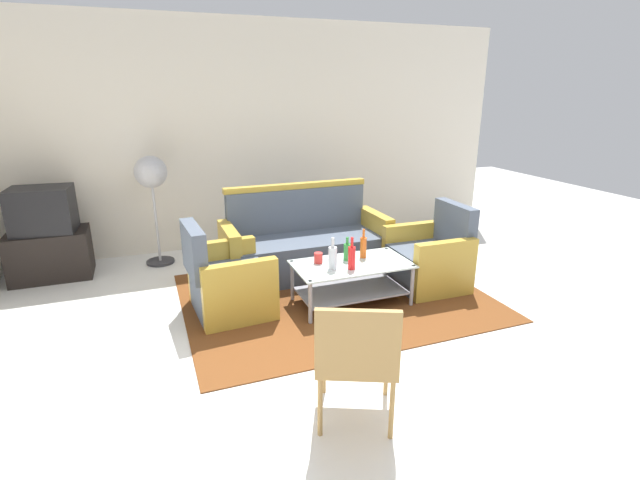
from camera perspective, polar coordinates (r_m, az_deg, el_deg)
The scene contains 16 objects.
ground_plane at distance 3.95m, azimuth 6.71°, elevation -12.47°, with size 14.00×14.00×0.00m, color white.
wall_back at distance 6.30m, azimuth -5.93°, elevation 12.48°, with size 6.52×0.12×2.80m.
rug at distance 4.74m, azimuth 1.75°, elevation -6.83°, with size 2.90×2.25×0.01m, color brown.
couch at distance 5.24m, azimuth -1.84°, elevation -0.71°, with size 1.81×0.75×0.96m.
armchair_left at distance 4.42m, azimuth -11.12°, elevation -5.07°, with size 0.75×0.80×0.85m.
armchair_right at distance 5.04m, azimuth 13.07°, elevation -2.29°, with size 0.71×0.77×0.85m.
coffee_table at distance 4.52m, azimuth 3.82°, elevation -4.47°, with size 1.10×0.60×0.40m.
bottle_green at distance 4.52m, azimuth 3.29°, elevation -1.40°, with size 0.07×0.07×0.23m.
bottle_orange at distance 4.59m, azimuth 5.25°, elevation -0.83°, with size 0.06×0.06×0.29m.
bottle_red at distance 4.29m, azimuth 3.85°, elevation -2.08°, with size 0.07×0.07×0.30m.
bottle_clear at distance 4.28m, azimuth 1.53°, elevation -2.10°, with size 0.08×0.08×0.30m.
cup at distance 4.45m, azimuth -0.20°, elevation -2.18°, with size 0.08×0.08×0.10m, color red.
tv_stand at distance 5.90m, azimuth -29.74°, elevation -1.55°, with size 0.80×0.50×0.52m, color black.
television at distance 5.78m, azimuth -30.49°, elevation 3.14°, with size 0.63×0.49×0.48m.
pedestal_fan at distance 5.69m, azimuth -19.67°, elevation 7.01°, with size 0.36×0.36×1.27m.
wicker_chair at distance 2.88m, azimuth 4.44°, elevation -13.46°, with size 0.63×0.63×0.84m.
Camera 1 is at (-1.62, -3.00, 1.99)m, focal length 26.53 mm.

